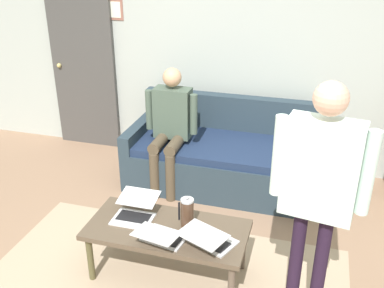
{
  "coord_description": "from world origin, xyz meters",
  "views": [
    {
      "loc": [
        -0.99,
        2.57,
        2.43
      ],
      "look_at": [
        -0.01,
        -0.79,
        0.8
      ],
      "focal_mm": 41.25,
      "sensor_mm": 36.0,
      "label": 1
    }
  ],
  "objects_px": {
    "interior_door": "(83,66)",
    "person_seated": "(170,123)",
    "french_press": "(187,213)",
    "laptop_left": "(135,211)",
    "coffee_table": "(167,233)",
    "laptop_right": "(162,236)",
    "couch": "(221,157)",
    "laptop_center": "(209,239)",
    "person_standing": "(319,181)"
  },
  "relations": [
    {
      "from": "interior_door",
      "to": "person_seated",
      "type": "distance_m",
      "value": 1.59
    },
    {
      "from": "interior_door",
      "to": "french_press",
      "type": "bearing_deg",
      "value": 133.68
    },
    {
      "from": "laptop_left",
      "to": "person_seated",
      "type": "relative_size",
      "value": 0.29
    },
    {
      "from": "coffee_table",
      "to": "laptop_right",
      "type": "distance_m",
      "value": 0.19
    },
    {
      "from": "couch",
      "to": "coffee_table",
      "type": "xyz_separation_m",
      "value": [
        0.07,
        1.56,
        0.09
      ]
    },
    {
      "from": "laptop_left",
      "to": "laptop_center",
      "type": "distance_m",
      "value": 0.67
    },
    {
      "from": "laptop_left",
      "to": "laptop_right",
      "type": "relative_size",
      "value": 0.96
    },
    {
      "from": "laptop_center",
      "to": "french_press",
      "type": "height_order",
      "value": "french_press"
    },
    {
      "from": "couch",
      "to": "french_press",
      "type": "xyz_separation_m",
      "value": [
        -0.07,
        1.49,
        0.26
      ]
    },
    {
      "from": "person_standing",
      "to": "laptop_right",
      "type": "bearing_deg",
      "value": -0.13
    },
    {
      "from": "couch",
      "to": "person_seated",
      "type": "bearing_deg",
      "value": 24.86
    },
    {
      "from": "person_seated",
      "to": "couch",
      "type": "bearing_deg",
      "value": -155.14
    },
    {
      "from": "interior_door",
      "to": "laptop_left",
      "type": "bearing_deg",
      "value": 126.65
    },
    {
      "from": "person_seated",
      "to": "laptop_right",
      "type": "bearing_deg",
      "value": 106.28
    },
    {
      "from": "laptop_center",
      "to": "laptop_right",
      "type": "relative_size",
      "value": 1.15
    },
    {
      "from": "coffee_table",
      "to": "person_seated",
      "type": "xyz_separation_m",
      "value": [
        0.42,
        -1.33,
        0.34
      ]
    },
    {
      "from": "laptop_right",
      "to": "person_standing",
      "type": "height_order",
      "value": "person_standing"
    },
    {
      "from": "french_press",
      "to": "person_standing",
      "type": "height_order",
      "value": "person_standing"
    },
    {
      "from": "coffee_table",
      "to": "person_seated",
      "type": "relative_size",
      "value": 0.96
    },
    {
      "from": "coffee_table",
      "to": "laptop_center",
      "type": "bearing_deg",
      "value": 163.61
    },
    {
      "from": "interior_door",
      "to": "laptop_right",
      "type": "height_order",
      "value": "interior_door"
    },
    {
      "from": "laptop_right",
      "to": "interior_door",
      "type": "bearing_deg",
      "value": -51.25
    },
    {
      "from": "couch",
      "to": "laptop_center",
      "type": "height_order",
      "value": "couch"
    },
    {
      "from": "interior_door",
      "to": "coffee_table",
      "type": "bearing_deg",
      "value": 130.61
    },
    {
      "from": "interior_door",
      "to": "couch",
      "type": "bearing_deg",
      "value": 164.24
    },
    {
      "from": "coffee_table",
      "to": "person_seated",
      "type": "height_order",
      "value": "person_seated"
    },
    {
      "from": "couch",
      "to": "laptop_left",
      "type": "relative_size",
      "value": 5.25
    },
    {
      "from": "couch",
      "to": "person_seated",
      "type": "relative_size",
      "value": 1.5
    },
    {
      "from": "coffee_table",
      "to": "person_standing",
      "type": "relative_size",
      "value": 0.71
    },
    {
      "from": "laptop_right",
      "to": "person_seated",
      "type": "relative_size",
      "value": 0.3
    },
    {
      "from": "laptop_right",
      "to": "french_press",
      "type": "xyz_separation_m",
      "value": [
        -0.12,
        -0.23,
        0.08
      ]
    },
    {
      "from": "french_press",
      "to": "person_seated",
      "type": "relative_size",
      "value": 0.21
    },
    {
      "from": "interior_door",
      "to": "person_standing",
      "type": "bearing_deg",
      "value": 141.53
    },
    {
      "from": "laptop_right",
      "to": "french_press",
      "type": "relative_size",
      "value": 1.44
    },
    {
      "from": "couch",
      "to": "french_press",
      "type": "relative_size",
      "value": 7.22
    },
    {
      "from": "laptop_right",
      "to": "french_press",
      "type": "height_order",
      "value": "french_press"
    },
    {
      "from": "laptop_center",
      "to": "person_standing",
      "type": "bearing_deg",
      "value": 174.68
    },
    {
      "from": "french_press",
      "to": "couch",
      "type": "bearing_deg",
      "value": -87.39
    },
    {
      "from": "couch",
      "to": "interior_door",
      "type": "bearing_deg",
      "value": -15.76
    },
    {
      "from": "coffee_table",
      "to": "laptop_right",
      "type": "bearing_deg",
      "value": 96.65
    },
    {
      "from": "couch",
      "to": "coffee_table",
      "type": "relative_size",
      "value": 1.57
    },
    {
      "from": "couch",
      "to": "person_seated",
      "type": "distance_m",
      "value": 0.69
    },
    {
      "from": "interior_door",
      "to": "laptop_right",
      "type": "xyz_separation_m",
      "value": [
        -1.8,
        2.25,
        -0.54
      ]
    },
    {
      "from": "laptop_right",
      "to": "person_standing",
      "type": "bearing_deg",
      "value": 179.87
    },
    {
      "from": "laptop_center",
      "to": "french_press",
      "type": "relative_size",
      "value": 1.66
    },
    {
      "from": "interior_door",
      "to": "coffee_table",
      "type": "xyz_separation_m",
      "value": [
        -1.78,
        2.08,
        -0.63
      ]
    },
    {
      "from": "coffee_table",
      "to": "french_press",
      "type": "bearing_deg",
      "value": -155.47
    },
    {
      "from": "laptop_right",
      "to": "person_standing",
      "type": "xyz_separation_m",
      "value": [
        -1.03,
        0.0,
        0.62
      ]
    },
    {
      "from": "interior_door",
      "to": "laptop_center",
      "type": "relative_size",
      "value": 4.65
    },
    {
      "from": "french_press",
      "to": "person_standing",
      "type": "distance_m",
      "value": 1.08
    }
  ]
}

